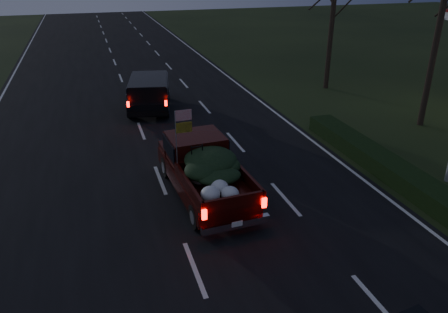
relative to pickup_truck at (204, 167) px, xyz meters
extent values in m
plane|color=black|center=(-1.23, -3.63, -0.98)|extent=(120.00, 120.00, 0.00)
cube|color=black|center=(-1.23, -3.63, -0.97)|extent=(14.00, 120.00, 0.02)
cube|color=black|center=(6.57, -0.63, -0.68)|extent=(1.00, 10.00, 0.60)
cylinder|color=black|center=(11.27, 3.37, 3.27)|extent=(0.28, 0.28, 8.50)
cylinder|color=black|center=(10.27, 10.37, 2.52)|extent=(0.28, 0.28, 7.00)
cube|color=#340A07|center=(0.00, 0.02, -0.40)|extent=(2.21, 4.92, 0.53)
cube|color=#340A07|center=(-0.05, 0.89, 0.32)|extent=(1.87, 1.64, 0.87)
cube|color=black|center=(-0.05, 0.89, 0.41)|extent=(1.96, 1.55, 0.53)
cube|color=#340A07|center=(0.07, -1.23, -0.12)|extent=(1.94, 2.80, 0.06)
ellipsoid|color=black|center=(0.09, -0.75, 0.32)|extent=(1.64, 1.82, 0.58)
cylinder|color=gray|center=(-0.87, -0.03, 0.99)|extent=(0.03, 0.03, 1.93)
cube|color=red|center=(-0.61, -0.02, 1.79)|extent=(0.50, 0.05, 0.33)
cube|color=gold|center=(-0.61, -0.02, 1.41)|extent=(0.50, 0.05, 0.33)
cube|color=black|center=(-0.33, 9.55, -0.39)|extent=(2.76, 4.87, 0.57)
cube|color=black|center=(-0.37, 9.32, 0.26)|extent=(2.41, 3.63, 0.76)
cube|color=black|center=(-0.37, 9.32, 0.34)|extent=(2.48, 3.55, 0.46)
camera|label=1|loc=(-3.13, -12.14, 6.01)|focal=35.00mm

